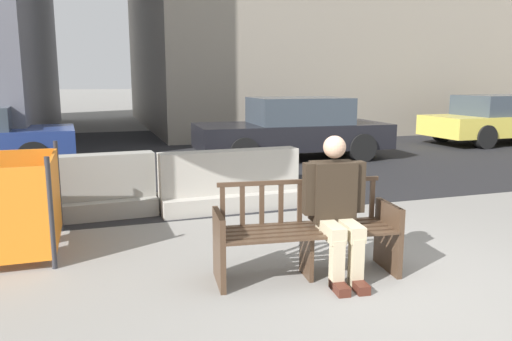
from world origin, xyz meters
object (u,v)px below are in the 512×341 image
at_px(jersey_barrier_centre, 230,185).
at_px(car_taxi_near, 503,119).
at_px(street_bench, 306,235).
at_px(jersey_barrier_left, 79,192).
at_px(seated_person, 336,204).
at_px(car_sedan_far, 294,129).

bearing_deg(jersey_barrier_centre, car_taxi_near, 26.57).
bearing_deg(car_taxi_near, street_bench, -142.16).
bearing_deg(jersey_barrier_left, seated_person, -51.35).
height_order(street_bench, car_sedan_far, car_sedan_far).
distance_m(jersey_barrier_left, car_sedan_far, 6.03).
bearing_deg(jersey_barrier_left, street_bench, -53.79).
xyz_separation_m(street_bench, car_sedan_far, (2.62, 6.61, 0.30)).
relative_size(street_bench, car_sedan_far, 0.39).
relative_size(street_bench, jersey_barrier_left, 0.85).
bearing_deg(street_bench, car_sedan_far, 68.39).
xyz_separation_m(street_bench, jersey_barrier_centre, (-0.01, 2.62, -0.06)).
bearing_deg(jersey_barrier_centre, jersey_barrier_left, 174.90).
relative_size(seated_person, jersey_barrier_centre, 0.65).
relative_size(jersey_barrier_centre, car_taxi_near, 0.42).
bearing_deg(jersey_barrier_left, car_sedan_far, 39.19).
bearing_deg(jersey_barrier_centre, seated_person, -84.26).
bearing_deg(car_taxi_near, jersey_barrier_left, -158.39).
xyz_separation_m(jersey_barrier_left, car_taxi_near, (11.55, 4.57, 0.35)).
distance_m(car_taxi_near, car_sedan_far, 6.92).
bearing_deg(jersey_barrier_left, jersey_barrier_centre, -5.10).
bearing_deg(jersey_barrier_centre, car_sedan_far, 56.58).
bearing_deg(car_sedan_far, street_bench, -111.61).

